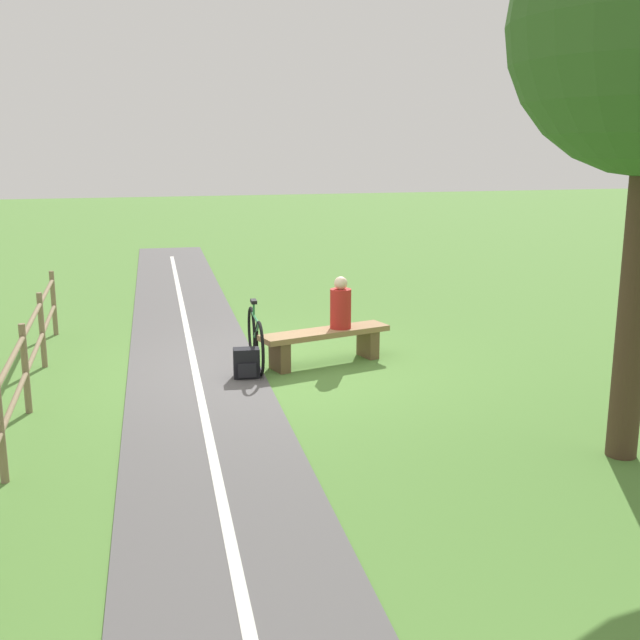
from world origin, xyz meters
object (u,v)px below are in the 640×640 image
(bench, at_px, (325,340))
(backpack, at_px, (247,364))
(bicycle, at_px, (256,339))
(person_seated, at_px, (341,306))

(bench, relative_size, backpack, 4.80)
(bicycle, xyz_separation_m, backpack, (0.25, 0.59, -0.19))
(bench, bearing_deg, bicycle, -23.52)
(bench, height_order, backpack, bench)
(person_seated, bearing_deg, backpack, 4.34)
(bicycle, bearing_deg, backpack, -18.10)
(bicycle, distance_m, backpack, 0.67)
(bicycle, height_order, backpack, bicycle)
(person_seated, relative_size, bicycle, 0.44)
(bench, relative_size, person_seated, 2.65)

